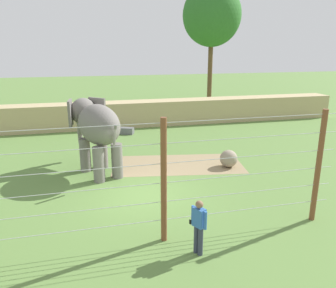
# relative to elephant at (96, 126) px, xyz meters

# --- Properties ---
(ground_plane) EXTENTS (120.00, 120.00, 0.00)m
(ground_plane) POSITION_rel_elephant_xyz_m (1.61, -3.12, -2.23)
(ground_plane) COLOR #5B7F3D
(dirt_patch) EXTENTS (6.96, 4.20, 0.01)m
(dirt_patch) POSITION_rel_elephant_xyz_m (3.97, 0.09, -2.23)
(dirt_patch) COLOR #937F5B
(dirt_patch) RESTS_ON ground
(embankment_wall) EXTENTS (36.00, 1.80, 1.84)m
(embankment_wall) POSITION_rel_elephant_xyz_m (1.61, 9.43, -1.31)
(embankment_wall) COLOR tan
(embankment_wall) RESTS_ON ground
(elephant) EXTENTS (2.69, 4.34, 3.37)m
(elephant) POSITION_rel_elephant_xyz_m (0.00, 0.00, 0.00)
(elephant) COLOR slate
(elephant) RESTS_ON ground
(enrichment_ball) EXTENTS (0.87, 0.87, 0.87)m
(enrichment_ball) POSITION_rel_elephant_xyz_m (6.32, -0.89, -1.80)
(enrichment_ball) COLOR gray
(enrichment_ball) RESTS_ON ground
(cable_fence) EXTENTS (11.64, 0.19, 3.87)m
(cable_fence) POSITION_rel_elephant_xyz_m (1.62, -6.54, -0.28)
(cable_fence) COLOR brown
(cable_fence) RESTS_ON ground
(zookeeper) EXTENTS (0.40, 0.55, 1.67)m
(zookeeper) POSITION_rel_elephant_xyz_m (2.44, -7.48, -1.31)
(zookeeper) COLOR #33384C
(zookeeper) RESTS_ON ground
(feed_trough) EXTENTS (1.48, 1.05, 0.44)m
(feed_trough) POSITION_rel_elephant_xyz_m (2.07, 7.10, -2.01)
(feed_trough) COLOR slate
(feed_trough) RESTS_ON ground
(tree_left_of_centre) EXTENTS (5.42, 5.42, 11.45)m
(tree_left_of_centre) POSITION_rel_elephant_xyz_m (11.61, 15.70, 6.33)
(tree_left_of_centre) COLOR brown
(tree_left_of_centre) RESTS_ON ground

